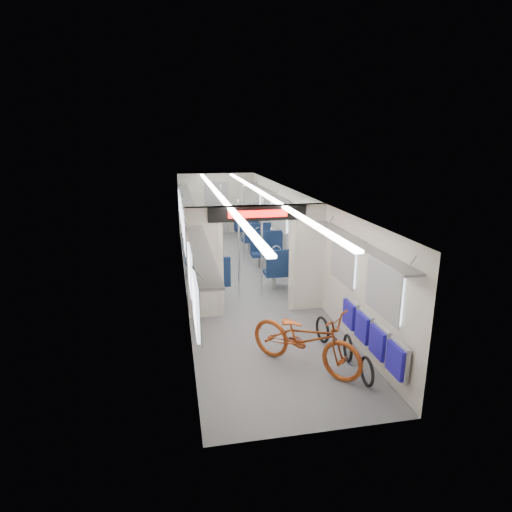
{
  "coord_description": "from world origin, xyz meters",
  "views": [
    {
      "loc": [
        -1.66,
        -10.4,
        3.63
      ],
      "look_at": [
        0.03,
        -1.75,
        1.17
      ],
      "focal_mm": 30.0,
      "sensor_mm": 36.0,
      "label": 1
    }
  ],
  "objects_px": {
    "bicycle": "(305,338)",
    "bike_hoop_c": "(322,331)",
    "seat_bay_near_right": "(275,257)",
    "stanchion_far_left": "(222,224)",
    "stanchion_near_right": "(262,250)",
    "seat_bay_near_left": "(206,264)",
    "bike_hoop_b": "(348,349)",
    "flip_bench": "(371,335)",
    "stanchion_near_left": "(239,251)",
    "bike_hoop_a": "(367,373)",
    "seat_bay_far_right": "(251,230)",
    "stanchion_far_right": "(244,224)",
    "seat_bay_far_left": "(197,235)"
  },
  "relations": [
    {
      "from": "bicycle",
      "to": "bike_hoop_c",
      "type": "distance_m",
      "value": 1.04
    },
    {
      "from": "seat_bay_near_right",
      "to": "stanchion_far_left",
      "type": "xyz_separation_m",
      "value": [
        -1.21,
        1.72,
        0.59
      ]
    },
    {
      "from": "stanchion_near_right",
      "to": "seat_bay_near_left",
      "type": "bearing_deg",
      "value": 139.43
    },
    {
      "from": "stanchion_near_right",
      "to": "bike_hoop_b",
      "type": "bearing_deg",
      "value": -75.69
    },
    {
      "from": "bike_hoop_b",
      "to": "seat_bay_near_left",
      "type": "bearing_deg",
      "value": 115.63
    },
    {
      "from": "bike_hoop_c",
      "to": "seat_bay_near_left",
      "type": "bearing_deg",
      "value": 117.9
    },
    {
      "from": "flip_bench",
      "to": "seat_bay_near_right",
      "type": "relative_size",
      "value": 0.95
    },
    {
      "from": "flip_bench",
      "to": "stanchion_near_left",
      "type": "bearing_deg",
      "value": 114.78
    },
    {
      "from": "bike_hoop_b",
      "to": "stanchion_near_left",
      "type": "bearing_deg",
      "value": 112.49
    },
    {
      "from": "bike_hoop_a",
      "to": "seat_bay_near_left",
      "type": "relative_size",
      "value": 0.2
    },
    {
      "from": "seat_bay_far_right",
      "to": "stanchion_far_right",
      "type": "xyz_separation_m",
      "value": [
        -0.57,
        -1.87,
        0.61
      ]
    },
    {
      "from": "bike_hoop_b",
      "to": "bicycle",
      "type": "bearing_deg",
      "value": -175.2
    },
    {
      "from": "bike_hoop_b",
      "to": "seat_bay_near_right",
      "type": "xyz_separation_m",
      "value": [
        -0.15,
        4.59,
        0.35
      ]
    },
    {
      "from": "seat_bay_far_right",
      "to": "stanchion_far_right",
      "type": "height_order",
      "value": "stanchion_far_right"
    },
    {
      "from": "flip_bench",
      "to": "stanchion_near_right",
      "type": "xyz_separation_m",
      "value": [
        -1.08,
        3.43,
        0.57
      ]
    },
    {
      "from": "seat_bay_far_left",
      "to": "stanchion_near_left",
      "type": "bearing_deg",
      "value": -81.41
    },
    {
      "from": "flip_bench",
      "to": "seat_bay_near_right",
      "type": "height_order",
      "value": "seat_bay_near_right"
    },
    {
      "from": "stanchion_near_left",
      "to": "stanchion_far_left",
      "type": "distance_m",
      "value": 3.11
    },
    {
      "from": "flip_bench",
      "to": "bike_hoop_b",
      "type": "relative_size",
      "value": 4.47
    },
    {
      "from": "bike_hoop_b",
      "to": "stanchion_near_right",
      "type": "bearing_deg",
      "value": 104.31
    },
    {
      "from": "seat_bay_far_right",
      "to": "stanchion_far_left",
      "type": "distance_m",
      "value": 2.22
    },
    {
      "from": "bike_hoop_a",
      "to": "stanchion_near_left",
      "type": "bearing_deg",
      "value": 108.49
    },
    {
      "from": "bicycle",
      "to": "stanchion_near_left",
      "type": "xyz_separation_m",
      "value": [
        -0.56,
        3.27,
        0.63
      ]
    },
    {
      "from": "seat_bay_near_left",
      "to": "bike_hoop_a",
      "type": "bearing_deg",
      "value": -67.88
    },
    {
      "from": "flip_bench",
      "to": "stanchion_far_right",
      "type": "height_order",
      "value": "stanchion_far_right"
    },
    {
      "from": "bike_hoop_a",
      "to": "bike_hoop_c",
      "type": "relative_size",
      "value": 0.94
    },
    {
      "from": "flip_bench",
      "to": "stanchion_near_left",
      "type": "height_order",
      "value": "stanchion_near_left"
    },
    {
      "from": "stanchion_near_left",
      "to": "stanchion_near_right",
      "type": "xyz_separation_m",
      "value": [
        0.52,
        -0.03,
        0.0
      ]
    },
    {
      "from": "bike_hoop_c",
      "to": "seat_bay_near_right",
      "type": "distance_m",
      "value": 3.87
    },
    {
      "from": "bike_hoop_a",
      "to": "bike_hoop_b",
      "type": "relative_size",
      "value": 0.98
    },
    {
      "from": "seat_bay_near_right",
      "to": "stanchion_near_left",
      "type": "bearing_deg",
      "value": -130.37
    },
    {
      "from": "flip_bench",
      "to": "stanchion_near_right",
      "type": "distance_m",
      "value": 3.64
    },
    {
      "from": "bicycle",
      "to": "bike_hoop_c",
      "type": "xyz_separation_m",
      "value": [
        0.58,
        0.8,
        -0.3
      ]
    },
    {
      "from": "seat_bay_near_right",
      "to": "bike_hoop_c",
      "type": "bearing_deg",
      "value": -90.51
    },
    {
      "from": "bicycle",
      "to": "bike_hoop_b",
      "type": "relative_size",
      "value": 4.18
    },
    {
      "from": "seat_bay_near_right",
      "to": "seat_bay_far_left",
      "type": "xyz_separation_m",
      "value": [
        -1.87,
        3.19,
        -0.03
      ]
    },
    {
      "from": "bicycle",
      "to": "bike_hoop_c",
      "type": "height_order",
      "value": "bicycle"
    },
    {
      "from": "bike_hoop_a",
      "to": "bike_hoop_c",
      "type": "distance_m",
      "value": 1.49
    },
    {
      "from": "flip_bench",
      "to": "stanchion_near_left",
      "type": "relative_size",
      "value": 0.92
    },
    {
      "from": "seat_bay_near_right",
      "to": "flip_bench",
      "type": "bearing_deg",
      "value": -85.06
    },
    {
      "from": "stanchion_far_right",
      "to": "bike_hoop_a",
      "type": "bearing_deg",
      "value": -84.15
    },
    {
      "from": "bicycle",
      "to": "seat_bay_far_right",
      "type": "height_order",
      "value": "seat_bay_far_right"
    },
    {
      "from": "seat_bay_near_right",
      "to": "seat_bay_far_right",
      "type": "height_order",
      "value": "seat_bay_near_right"
    },
    {
      "from": "flip_bench",
      "to": "seat_bay_near_left",
      "type": "height_order",
      "value": "seat_bay_near_left"
    },
    {
      "from": "flip_bench",
      "to": "seat_bay_far_right",
      "type": "bearing_deg",
      "value": 92.88
    },
    {
      "from": "seat_bay_far_left",
      "to": "stanchion_near_right",
      "type": "distance_m",
      "value": 4.8
    },
    {
      "from": "bike_hoop_c",
      "to": "stanchion_near_right",
      "type": "bearing_deg",
      "value": 104.46
    },
    {
      "from": "seat_bay_near_left",
      "to": "stanchion_far_right",
      "type": "xyz_separation_m",
      "value": [
        1.3,
        2.0,
        0.58
      ]
    },
    {
      "from": "bike_hoop_a",
      "to": "seat_bay_far_right",
      "type": "relative_size",
      "value": 0.22
    },
    {
      "from": "bike_hoop_a",
      "to": "bicycle",
      "type": "bearing_deg",
      "value": 138.24
    }
  ]
}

